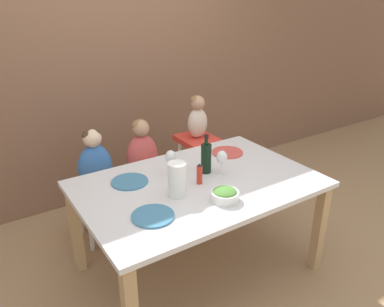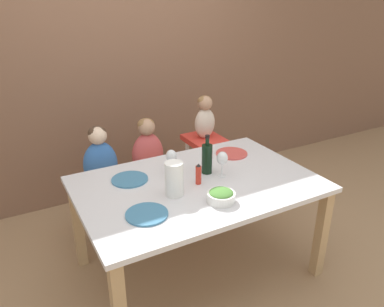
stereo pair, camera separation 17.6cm
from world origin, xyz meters
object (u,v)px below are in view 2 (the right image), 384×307
(person_child_center, at_px, (148,150))
(wine_bottle, at_px, (207,158))
(chair_far_left, at_px, (104,194))
(wine_glass_near, at_px, (222,158))
(paper_towel_roll, at_px, (174,179))
(chair_far_center, at_px, (149,183))
(dinner_plate_back_left, at_px, (130,179))
(wine_glass_far, at_px, (171,157))
(person_baby_right, at_px, (205,116))
(dinner_plate_front_left, at_px, (147,214))
(salad_bowl_large, at_px, (221,196))
(dinner_plate_back_right, at_px, (232,153))
(chair_right_highchair, at_px, (204,153))
(person_child_left, at_px, (100,159))

(person_child_center, xyz_separation_m, wine_bottle, (0.17, -0.68, 0.15))
(chair_far_left, relative_size, wine_glass_near, 2.41)
(person_child_center, distance_m, paper_towel_roll, 0.89)
(chair_far_center, height_order, dinner_plate_back_left, dinner_plate_back_left)
(wine_bottle, height_order, wine_glass_far, wine_bottle)
(person_baby_right, xyz_separation_m, dinner_plate_back_left, (-0.91, -0.53, -0.16))
(chair_far_center, bearing_deg, dinner_plate_front_left, -112.71)
(person_baby_right, distance_m, paper_towel_roll, 1.13)
(wine_bottle, height_order, salad_bowl_large, wine_bottle)
(chair_far_center, xyz_separation_m, salad_bowl_large, (0.04, -1.07, 0.39))
(person_child_center, xyz_separation_m, dinner_plate_back_left, (-0.35, -0.53, 0.05))
(dinner_plate_back_left, bearing_deg, wine_bottle, -16.34)
(wine_glass_far, xyz_separation_m, dinner_plate_back_right, (0.57, 0.08, -0.13))
(person_baby_right, bearing_deg, chair_right_highchair, -90.00)
(salad_bowl_large, bearing_deg, person_child_left, 112.86)
(paper_towel_roll, bearing_deg, person_child_center, 78.78)
(paper_towel_roll, height_order, dinner_plate_back_left, paper_towel_roll)
(person_baby_right, bearing_deg, chair_far_left, -179.94)
(chair_right_highchair, height_order, person_child_left, person_child_left)
(person_child_left, height_order, wine_glass_far, person_child_left)
(chair_far_center, relative_size, person_child_center, 0.85)
(chair_right_highchair, relative_size, dinner_plate_front_left, 2.79)
(salad_bowl_large, bearing_deg, chair_far_center, 92.30)
(person_baby_right, relative_size, wine_glass_far, 2.12)
(wine_glass_near, bearing_deg, dinner_plate_front_left, -161.54)
(dinner_plate_back_left, bearing_deg, person_child_center, 56.69)
(person_child_center, distance_m, wine_glass_far, 0.61)
(person_baby_right, height_order, wine_bottle, person_baby_right)
(person_child_left, bearing_deg, salad_bowl_large, -67.14)
(dinner_plate_front_left, height_order, dinner_plate_back_left, same)
(dinner_plate_back_left, bearing_deg, wine_glass_far, -9.57)
(salad_bowl_large, relative_size, dinner_plate_front_left, 0.71)
(wine_glass_near, bearing_deg, wine_bottle, 126.06)
(person_child_center, height_order, person_baby_right, person_baby_right)
(chair_right_highchair, distance_m, person_child_left, 0.98)
(chair_right_highchair, xyz_separation_m, wine_bottle, (-0.39, -0.68, 0.30))
(person_baby_right, xyz_separation_m, wine_glass_near, (-0.32, -0.78, -0.04))
(chair_far_left, xyz_separation_m, dinner_plate_front_left, (-0.01, -0.99, 0.36))
(wine_glass_near, distance_m, salad_bowl_large, 0.36)
(dinner_plate_back_left, bearing_deg, dinner_plate_front_left, -98.10)
(person_child_left, bearing_deg, dinner_plate_back_right, -28.35)
(salad_bowl_large, bearing_deg, wine_bottle, 71.45)
(wine_glass_near, height_order, dinner_plate_back_right, wine_glass_near)
(wine_glass_near, height_order, salad_bowl_large, wine_glass_near)
(person_child_left, distance_m, dinner_plate_back_left, 0.54)
(paper_towel_roll, bearing_deg, dinner_plate_back_right, 27.81)
(chair_far_left, xyz_separation_m, chair_right_highchair, (0.97, 0.00, 0.17))
(chair_far_center, bearing_deg, wine_bottle, -75.90)
(chair_right_highchair, bearing_deg, person_baby_right, 90.00)
(chair_far_left, height_order, dinner_plate_front_left, dinner_plate_front_left)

